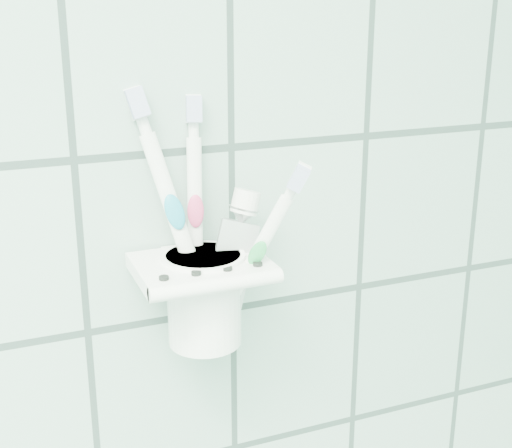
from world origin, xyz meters
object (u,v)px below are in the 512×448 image
holder_bracket (200,268)px  toothbrush_pink (212,211)px  toothpaste_tube (215,253)px  toothbrush_blue (194,216)px  cup (204,294)px  toothbrush_orange (214,234)px

holder_bracket → toothbrush_pink: bearing=-0.2°
toothbrush_pink → toothpaste_tube: size_ratio=1.61×
toothbrush_pink → toothbrush_blue: size_ratio=1.08×
toothbrush_pink → toothbrush_blue: (-0.01, 0.02, -0.01)m
holder_bracket → toothpaste_tube: (0.01, 0.00, 0.01)m
cup → toothbrush_blue: toothbrush_blue is taller
toothbrush_pink → toothbrush_orange: size_ratio=1.28×
holder_bracket → toothpaste_tube: bearing=5.4°
cup → toothbrush_orange: 0.05m
holder_bracket → cup: bearing=41.1°
cup → toothbrush_pink: (0.01, -0.00, 0.08)m
toothbrush_pink → toothbrush_orange: (0.00, 0.01, -0.02)m
toothpaste_tube → holder_bracket: bearing=-157.6°
cup → toothpaste_tube: size_ratio=0.60×
toothbrush_blue → toothbrush_pink: bearing=-50.9°
toothbrush_pink → toothpaste_tube: toothbrush_pink is taller
toothbrush_orange → holder_bracket: bearing=-133.7°
cup → toothbrush_orange: (0.01, 0.00, 0.05)m
toothbrush_blue → cup: bearing=-70.4°
holder_bracket → toothbrush_orange: size_ratio=0.64×
toothbrush_orange → toothpaste_tube: size_ratio=1.26×
holder_bracket → cup: 0.03m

